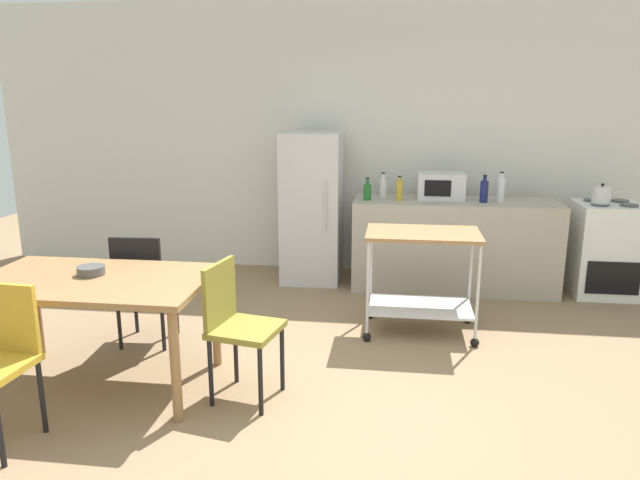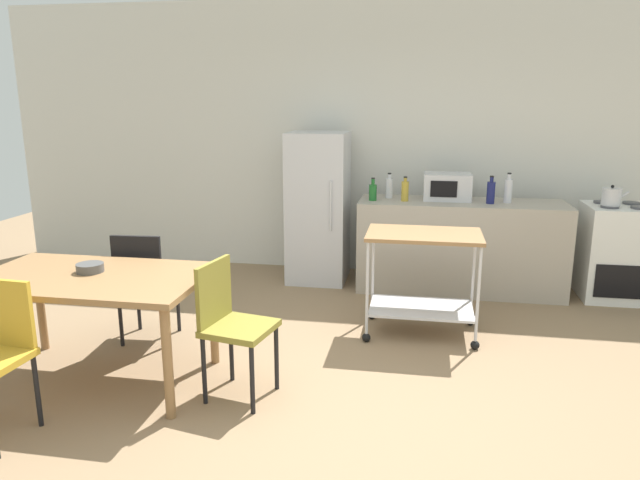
# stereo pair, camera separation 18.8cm
# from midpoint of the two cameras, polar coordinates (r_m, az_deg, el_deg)

# --- Properties ---
(ground_plane) EXTENTS (12.00, 12.00, 0.00)m
(ground_plane) POSITION_cam_midpoint_polar(r_m,az_deg,el_deg) (3.77, 2.34, -16.45)
(ground_plane) COLOR #8C7051
(back_wall) EXTENTS (8.40, 0.12, 2.90)m
(back_wall) POSITION_cam_midpoint_polar(r_m,az_deg,el_deg) (6.47, 6.35, 9.67)
(back_wall) COLOR silver
(back_wall) RESTS_ON ground_plane
(kitchen_counter) EXTENTS (2.00, 0.64, 0.90)m
(kitchen_counter) POSITION_cam_midpoint_polar(r_m,az_deg,el_deg) (6.03, 14.27, -0.59)
(kitchen_counter) COLOR #A89E8E
(kitchen_counter) RESTS_ON ground_plane
(dining_table) EXTENTS (1.50, 0.90, 0.75)m
(dining_table) POSITION_cam_midpoint_polar(r_m,az_deg,el_deg) (4.16, -20.02, -4.25)
(dining_table) COLOR olive
(dining_table) RESTS_ON ground_plane
(chair_black) EXTENTS (0.43, 0.43, 0.89)m
(chair_black) POSITION_cam_midpoint_polar(r_m,az_deg,el_deg) (4.75, -15.57, -3.68)
(chair_black) COLOR black
(chair_black) RESTS_ON ground_plane
(chair_olive) EXTENTS (0.47, 0.47, 0.89)m
(chair_olive) POSITION_cam_midpoint_polar(r_m,az_deg,el_deg) (3.80, -7.24, -7.68)
(chair_olive) COLOR olive
(chair_olive) RESTS_ON ground_plane
(stove_oven) EXTENTS (0.60, 0.61, 0.92)m
(stove_oven) POSITION_cam_midpoint_polar(r_m,az_deg,el_deg) (6.33, 27.45, -1.05)
(stove_oven) COLOR white
(stove_oven) RESTS_ON ground_plane
(refrigerator) EXTENTS (0.60, 0.63, 1.55)m
(refrigerator) POSITION_cam_midpoint_polar(r_m,az_deg,el_deg) (6.12, 0.71, 3.15)
(refrigerator) COLOR silver
(refrigerator) RESTS_ON ground_plane
(kitchen_cart) EXTENTS (0.91, 0.57, 0.85)m
(kitchen_cart) POSITION_cam_midpoint_polar(r_m,az_deg,el_deg) (4.80, 11.04, -2.54)
(kitchen_cart) COLOR olive
(kitchen_cart) RESTS_ON ground_plane
(bottle_hot_sauce) EXTENTS (0.08, 0.08, 0.23)m
(bottle_hot_sauce) POSITION_cam_midpoint_polar(r_m,az_deg,el_deg) (5.83, 6.07, 4.68)
(bottle_hot_sauce) COLOR #1E6628
(bottle_hot_sauce) RESTS_ON kitchen_counter
(bottle_sparkling_water) EXTENTS (0.07, 0.07, 0.25)m
(bottle_sparkling_water) POSITION_cam_midpoint_polar(r_m,az_deg,el_deg) (6.01, 7.62, 5.07)
(bottle_sparkling_water) COLOR silver
(bottle_sparkling_water) RESTS_ON kitchen_counter
(bottle_sesame_oil) EXTENTS (0.07, 0.07, 0.24)m
(bottle_sesame_oil) POSITION_cam_midpoint_polar(r_m,az_deg,el_deg) (5.84, 9.16, 4.74)
(bottle_sesame_oil) COLOR gold
(bottle_sesame_oil) RESTS_ON kitchen_counter
(microwave) EXTENTS (0.46, 0.35, 0.26)m
(microwave) POSITION_cam_midpoint_polar(r_m,az_deg,el_deg) (6.01, 13.12, 5.06)
(microwave) COLOR silver
(microwave) RESTS_ON kitchen_counter
(bottle_vinegar) EXTENTS (0.08, 0.08, 0.27)m
(bottle_vinegar) POSITION_cam_midpoint_polar(r_m,az_deg,el_deg) (5.89, 17.11, 4.47)
(bottle_vinegar) COLOR navy
(bottle_vinegar) RESTS_ON kitchen_counter
(bottle_wine) EXTENTS (0.08, 0.08, 0.29)m
(bottle_wine) POSITION_cam_midpoint_polar(r_m,az_deg,el_deg) (5.99, 18.64, 4.59)
(bottle_wine) COLOR silver
(bottle_wine) RESTS_ON kitchen_counter
(fruit_bowl) EXTENTS (0.18, 0.18, 0.06)m
(fruit_bowl) POSITION_cam_midpoint_polar(r_m,az_deg,el_deg) (4.20, -20.20, -2.55)
(fruit_bowl) COLOR #4C4C4C
(fruit_bowl) RESTS_ON dining_table
(kettle) EXTENTS (0.24, 0.17, 0.19)m
(kettle) POSITION_cam_midpoint_polar(r_m,az_deg,el_deg) (6.10, 27.21, 3.75)
(kettle) COLOR silver
(kettle) RESTS_ON stove_oven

